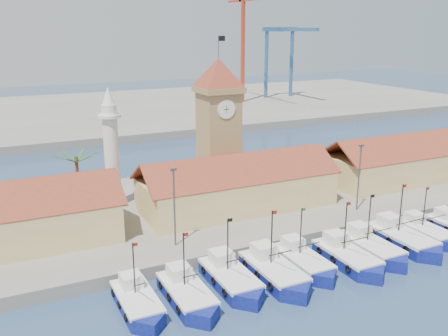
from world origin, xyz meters
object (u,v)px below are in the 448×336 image
minaret (111,147)px  boat_0 (138,304)px  boat_5 (349,259)px  clock_tower (219,124)px

minaret → boat_0: bearing=-99.2°
boat_5 → clock_tower: bearing=100.4°
boat_5 → minaret: bearing=126.6°
boat_5 → clock_tower: clock_tower is taller
boat_0 → minaret: minaret is taller
boat_5 → boat_0: bearing=177.3°
boat_5 → minaret: 33.81m
boat_5 → clock_tower: 26.99m
boat_0 → clock_tower: 31.94m
boat_5 → clock_tower: size_ratio=0.43×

